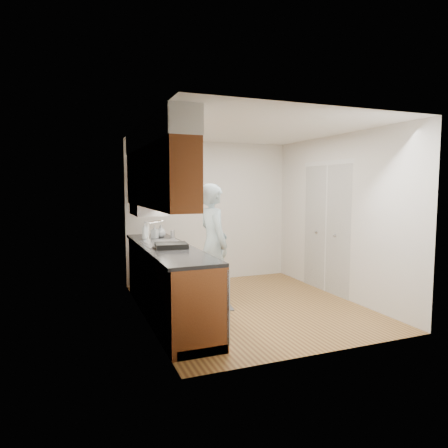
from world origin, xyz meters
The scene contains 15 objects.
floor centered at (0.00, 0.00, 0.00)m, with size 3.50×3.50×0.00m, color #A57D3E.
ceiling centered at (0.00, 0.00, 2.50)m, with size 3.50×3.50×0.00m, color white.
wall_left centered at (-1.50, 0.00, 1.25)m, with size 0.02×3.50×2.50m, color silver.
wall_right centered at (1.50, 0.00, 1.25)m, with size 0.02×3.50×2.50m, color silver.
wall_back centered at (0.00, 1.75, 1.25)m, with size 3.00×0.02×2.50m, color silver.
counter centered at (-1.20, 0.00, 0.49)m, with size 0.64×2.80×1.30m.
upper_cabinets centered at (-1.33, 0.05, 1.95)m, with size 0.47×2.80×1.21m.
closet_door centered at (1.49, 0.30, 1.02)m, with size 0.02×1.22×2.05m, color silver.
floor_mat centered at (-0.46, 0.29, 0.01)m, with size 0.46×0.77×0.01m, color #5F5F61.
person centered at (-0.46, 0.29, 1.00)m, with size 0.69×0.46×1.97m, color #9AB4BC.
soap_bottle_a centered at (-1.36, 0.66, 1.07)m, with size 0.10×0.10×0.27m, color silver.
soap_bottle_b centered at (-1.20, 0.80, 1.04)m, with size 0.09×0.09×0.20m, color silver.
soap_bottle_c centered at (-1.08, 0.92, 1.03)m, with size 0.14×0.14×0.19m, color silver.
steel_can centered at (-0.95, 0.70, 1.00)m, with size 0.07×0.07×0.12m, color #A5A5AA.
dish_rack centered at (-1.20, -0.20, 0.97)m, with size 0.39×0.33×0.06m, color black.
Camera 1 is at (-2.40, -5.06, 1.72)m, focal length 32.00 mm.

